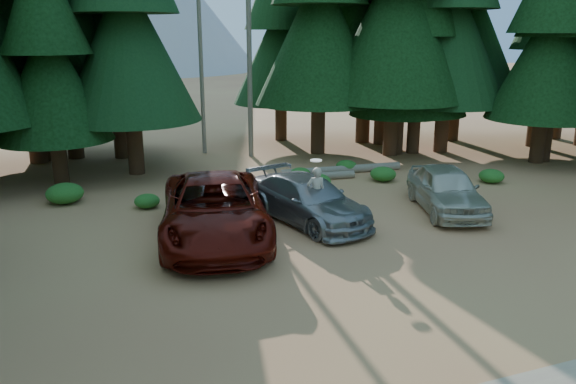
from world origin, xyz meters
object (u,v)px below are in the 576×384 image
(red_pickup, at_px, (215,209))
(silver_minivan_center, at_px, (308,200))
(log_left, at_px, (213,189))
(frisbee_player, at_px, (316,192))
(log_right, at_px, (342,170))
(silver_minivan_right, at_px, (446,189))
(log_mid, at_px, (310,177))

(red_pickup, relative_size, silver_minivan_center, 1.31)
(silver_minivan_center, height_order, log_left, silver_minivan_center)
(silver_minivan_center, relative_size, frisbee_player, 2.73)
(red_pickup, height_order, log_right, red_pickup)
(silver_minivan_right, relative_size, log_right, 0.84)
(silver_minivan_right, distance_m, log_right, 6.09)
(red_pickup, relative_size, log_mid, 1.73)
(silver_minivan_center, xyz_separation_m, log_left, (-2.12, 4.34, -0.59))
(silver_minivan_center, xyz_separation_m, silver_minivan_right, (4.81, -0.57, 0.05))
(log_mid, bearing_deg, silver_minivan_center, -107.05)
(log_left, bearing_deg, red_pickup, -119.63)
(silver_minivan_center, distance_m, frisbee_player, 0.63)
(red_pickup, distance_m, silver_minivan_right, 7.97)
(silver_minivan_center, xyz_separation_m, frisbee_player, (0.06, -0.49, 0.40))
(silver_minivan_right, bearing_deg, log_right, 117.26)
(log_left, xyz_separation_m, log_right, (5.87, 1.06, 0.04))
(log_left, height_order, log_mid, log_mid)
(silver_minivan_center, relative_size, log_mid, 1.31)
(silver_minivan_center, xyz_separation_m, log_right, (3.74, 5.40, -0.55))
(silver_minivan_right, bearing_deg, silver_minivan_center, -169.61)
(frisbee_player, bearing_deg, red_pickup, 9.62)
(log_mid, bearing_deg, log_right, 26.38)
(log_mid, relative_size, log_right, 0.70)
(silver_minivan_center, xyz_separation_m, log_mid, (2.03, 4.76, -0.56))
(frisbee_player, xyz_separation_m, log_right, (3.68, 5.89, -0.94))
(log_left, bearing_deg, log_mid, -11.71)
(frisbee_player, relative_size, log_mid, 0.48)
(red_pickup, xyz_separation_m, silver_minivan_right, (7.97, -0.08, -0.14))
(red_pickup, distance_m, frisbee_player, 3.22)
(red_pickup, bearing_deg, log_left, 88.75)
(silver_minivan_right, relative_size, log_left, 1.22)
(log_mid, bearing_deg, log_left, -168.12)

